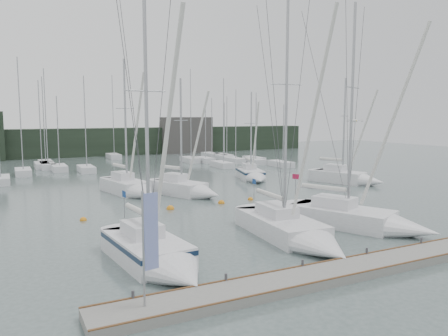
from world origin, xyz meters
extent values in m
plane|color=#485756|center=(0.00, 0.00, 0.00)|extent=(160.00, 160.00, 0.00)
cube|color=slate|center=(0.00, -5.00, 0.20)|extent=(24.00, 2.00, 0.40)
cube|color=black|center=(0.00, 62.00, 2.50)|extent=(90.00, 4.00, 5.00)
cube|color=#423F3C|center=(18.00, 60.00, 3.50)|extent=(10.00, 3.00, 7.00)
cube|color=silver|center=(21.41, 32.21, 0.35)|extent=(1.80, 4.50, 0.90)
cylinder|color=#93959A|center=(21.41, 31.71, 4.84)|extent=(0.12, 0.12, 8.07)
cube|color=silver|center=(-12.18, 39.02, 0.35)|extent=(1.80, 4.50, 0.90)
cylinder|color=#93959A|center=(-12.18, 38.52, 7.54)|extent=(0.12, 0.12, 13.49)
cube|color=silver|center=(17.76, 39.70, 0.35)|extent=(1.80, 4.50, 0.90)
cylinder|color=#93959A|center=(17.76, 39.20, 6.04)|extent=(0.12, 0.12, 10.48)
cube|color=silver|center=(13.42, 35.24, 0.35)|extent=(1.80, 4.50, 0.90)
cylinder|color=#93959A|center=(13.42, 34.74, 6.63)|extent=(0.12, 0.12, 11.65)
cube|color=silver|center=(19.30, 46.65, 0.35)|extent=(1.80, 4.50, 0.90)
cylinder|color=#93959A|center=(19.30, 46.15, 5.16)|extent=(0.12, 0.12, 8.71)
cube|color=silver|center=(-8.85, 48.50, 0.35)|extent=(1.80, 4.50, 0.90)
cylinder|color=#93959A|center=(-8.85, 48.00, 6.81)|extent=(0.12, 0.12, 12.02)
cube|color=silver|center=(-14.64, 32.58, 0.35)|extent=(1.80, 4.50, 0.90)
cube|color=silver|center=(18.40, 43.94, 0.35)|extent=(1.80, 4.50, 0.90)
cylinder|color=#93959A|center=(18.40, 43.44, 5.60)|extent=(0.12, 0.12, 9.59)
cube|color=silver|center=(19.80, 37.08, 0.35)|extent=(1.80, 4.50, 0.90)
cylinder|color=#93959A|center=(19.80, 36.58, 5.42)|extent=(0.12, 0.12, 9.25)
cube|color=silver|center=(2.54, 55.04, 0.35)|extent=(1.80, 4.50, 0.90)
cylinder|color=#93959A|center=(2.54, 54.54, 7.41)|extent=(0.12, 0.12, 13.22)
cube|color=silver|center=(21.33, 39.67, 0.35)|extent=(1.80, 4.50, 0.90)
cylinder|color=#93959A|center=(21.33, 39.17, 5.84)|extent=(0.12, 0.12, 10.07)
cube|color=silver|center=(11.94, 43.60, 0.35)|extent=(1.80, 4.50, 0.90)
cylinder|color=#93959A|center=(11.94, 43.10, 7.60)|extent=(0.12, 0.12, 13.60)
cube|color=silver|center=(18.34, 49.55, 0.35)|extent=(1.80, 4.50, 0.90)
cylinder|color=#93959A|center=(18.34, 49.05, 5.57)|extent=(0.12, 0.12, 9.54)
cube|color=silver|center=(-7.73, 41.44, 0.35)|extent=(1.80, 4.50, 0.90)
cylinder|color=#93959A|center=(-7.73, 40.94, 5.33)|extent=(0.12, 0.12, 9.07)
cube|color=silver|center=(-8.87, 44.64, 0.35)|extent=(1.80, 4.50, 0.90)
cylinder|color=#93959A|center=(-8.87, 44.14, 7.21)|extent=(0.12, 0.12, 12.82)
cube|color=silver|center=(13.95, 42.55, 0.35)|extent=(1.80, 4.50, 0.90)
cylinder|color=#93959A|center=(13.95, 42.05, 5.14)|extent=(0.12, 0.12, 8.69)
cube|color=silver|center=(-9.53, 45.87, 0.35)|extent=(1.80, 4.50, 0.90)
cylinder|color=#93959A|center=(-9.53, 45.37, 6.45)|extent=(0.12, 0.12, 11.30)
cube|color=silver|center=(-4.70, 38.61, 0.35)|extent=(1.80, 4.50, 0.90)
cylinder|color=#93959A|center=(-4.70, 38.11, 6.56)|extent=(0.12, 0.12, 11.53)
cube|color=silver|center=(-7.92, 1.13, 0.44)|extent=(3.43, 6.03, 1.48)
cone|color=silver|center=(-7.51, -2.97, 0.44)|extent=(3.10, 2.75, 2.86)
cube|color=silver|center=(-7.97, 1.62, 1.53)|extent=(1.80, 2.46, 0.69)
cylinder|color=#93959A|center=(-7.88, 0.72, 7.30)|extent=(0.18, 0.18, 12.22)
cylinder|color=silver|center=(-8.03, 2.28, 2.42)|extent=(0.56, 2.83, 0.28)
cube|color=#0F2039|center=(-7.92, 1.13, 0.94)|extent=(3.45, 6.05, 0.25)
cube|color=navy|center=(-8.23, 4.20, 2.96)|extent=(0.07, 0.53, 0.36)
cube|color=silver|center=(0.95, 2.16, 0.42)|extent=(3.50, 7.14, 1.41)
cone|color=silver|center=(0.59, -2.79, 0.42)|extent=(3.21, 3.19, 3.00)
cube|color=silver|center=(0.98, 2.63, 1.46)|extent=(1.85, 2.89, 0.66)
cylinder|color=#93959A|center=(0.91, 1.66, 7.83)|extent=(0.17, 0.17, 13.40)
cylinder|color=silver|center=(1.05, 3.54, 2.30)|extent=(0.51, 3.40, 0.26)
cube|color=navy|center=(1.22, 5.81, 2.82)|extent=(0.06, 0.51, 0.34)
cube|color=silver|center=(5.90, 2.20, 0.45)|extent=(5.48, 7.29, 1.50)
cone|color=silver|center=(7.86, -2.12, 0.45)|extent=(3.91, 3.84, 3.00)
cube|color=silver|center=(5.69, 2.65, 1.55)|extent=(2.60, 3.10, 0.70)
cylinder|color=#93959A|center=(6.09, 1.76, 7.81)|extent=(0.18, 0.18, 13.22)
cylinder|color=silver|center=(5.34, 3.41, 2.45)|extent=(1.60, 3.07, 0.28)
cube|color=#A21539|center=(4.44, 5.40, 3.00)|extent=(0.24, 0.50, 0.36)
cube|color=silver|center=(-3.97, 21.08, 0.46)|extent=(3.65, 5.97, 1.54)
cone|color=silver|center=(-3.16, 17.19, 0.46)|extent=(3.00, 2.86, 2.57)
cube|color=silver|center=(-4.08, 21.59, 1.59)|extent=(1.84, 2.47, 0.72)
cylinder|color=#93959A|center=(-3.89, 20.69, 6.87)|extent=(0.19, 0.19, 11.28)
cylinder|color=silver|center=(-4.20, 22.17, 2.52)|extent=(0.84, 2.72, 0.29)
cube|color=silver|center=(0.29, 17.97, 0.46)|extent=(4.35, 5.85, 1.52)
cone|color=silver|center=(1.79, 14.49, 0.46)|extent=(3.14, 3.06, 2.44)
cube|color=silver|center=(0.09, 18.44, 1.58)|extent=(2.07, 2.48, 0.71)
cylinder|color=#93959A|center=(0.44, 17.63, 5.95)|extent=(0.18, 0.18, 9.46)
cylinder|color=silver|center=(-0.13, 18.95, 2.49)|extent=(1.29, 2.50, 0.28)
cube|color=silver|center=(11.36, 23.77, 0.41)|extent=(3.71, 5.56, 1.37)
cone|color=silver|center=(10.34, 20.28, 0.41)|extent=(2.89, 2.77, 2.37)
cube|color=silver|center=(11.49, 24.21, 1.42)|extent=(1.83, 2.32, 0.64)
cylinder|color=#93959A|center=(11.26, 23.42, 5.55)|extent=(0.16, 0.16, 8.91)
cylinder|color=silver|center=(11.65, 24.75, 2.24)|extent=(0.95, 2.46, 0.26)
cube|color=#0F2039|center=(11.36, 23.77, 0.87)|extent=(3.74, 5.59, 0.23)
cube|color=silver|center=(18.78, 16.95, 0.46)|extent=(4.40, 5.98, 1.54)
cone|color=silver|center=(20.22, 13.36, 0.46)|extent=(3.24, 3.11, 2.56)
cube|color=silver|center=(18.58, 17.42, 1.59)|extent=(2.12, 2.54, 0.72)
cylinder|color=#93959A|center=(18.92, 16.59, 6.27)|extent=(0.18, 0.18, 10.09)
cylinder|color=silver|center=(18.37, 17.95, 2.51)|extent=(1.26, 2.56, 0.29)
sphere|color=orange|center=(-2.65, 12.17, 0.00)|extent=(0.62, 0.62, 0.62)
sphere|color=orange|center=(4.94, 12.65, 0.00)|extent=(0.47, 0.47, 0.47)
sphere|color=orange|center=(-9.40, 11.42, 0.00)|extent=(0.49, 0.49, 0.49)
cylinder|color=#93959A|center=(-9.80, -4.93, 2.54)|extent=(0.08, 0.08, 4.28)
cube|color=#1C34B2|center=(-9.48, -4.87, 3.15)|extent=(0.57, 0.14, 2.86)
ellipsoid|color=silver|center=(3.55, -1.25, 7.06)|extent=(0.29, 0.43, 0.18)
cube|color=gray|center=(3.31, -1.19, 7.07)|extent=(0.41, 0.22, 0.10)
cube|color=gray|center=(3.79, -1.32, 7.07)|extent=(0.41, 0.22, 0.10)
sphere|color=orange|center=(1.97, 12.43, 0.00)|extent=(0.57, 0.57, 0.57)
camera|label=1|loc=(-14.09, -19.88, 7.36)|focal=35.00mm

